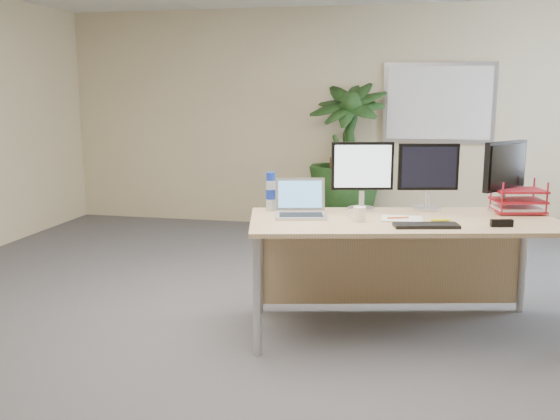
% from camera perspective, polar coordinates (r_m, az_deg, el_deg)
% --- Properties ---
extents(floor, '(8.00, 8.00, 0.00)m').
position_cam_1_polar(floor, '(4.21, -1.83, -12.78)').
color(floor, '#48494D').
rests_on(floor, ground).
extents(back_wall, '(7.00, 0.04, 2.70)m').
position_cam_1_polar(back_wall, '(7.81, 5.33, 8.28)').
color(back_wall, beige).
rests_on(back_wall, floor).
extents(whiteboard, '(1.30, 0.04, 0.95)m').
position_cam_1_polar(whiteboard, '(7.72, 14.33, 9.45)').
color(whiteboard, '#AFAFB4').
rests_on(whiteboard, back_wall).
extents(desk, '(2.27, 1.35, 0.82)m').
position_cam_1_polar(desk, '(4.54, 10.91, -2.68)').
color(desk, tan).
rests_on(desk, floor).
extents(floor_plant, '(1.00, 1.00, 1.50)m').
position_cam_1_polar(floor_plant, '(7.55, 6.06, 3.61)').
color(floor_plant, '#133614').
rests_on(floor_plant, floor).
extents(monitor_left, '(0.45, 0.21, 0.51)m').
position_cam_1_polar(monitor_left, '(4.63, 7.52, 3.52)').
color(monitor_left, silver).
rests_on(monitor_left, desk).
extents(monitor_right, '(0.44, 0.20, 0.49)m').
position_cam_1_polar(monitor_right, '(4.73, 13.40, 3.39)').
color(monitor_right, silver).
rests_on(monitor_right, desk).
extents(monitor_dark, '(0.33, 0.38, 0.52)m').
position_cam_1_polar(monitor_dark, '(4.83, 19.87, 3.33)').
color(monitor_dark, silver).
rests_on(monitor_dark, desk).
extents(laptop, '(0.42, 0.38, 0.26)m').
position_cam_1_polar(laptop, '(4.43, 1.89, 0.29)').
color(laptop, silver).
rests_on(laptop, desk).
extents(keyboard, '(0.44, 0.23, 0.02)m').
position_cam_1_polar(keyboard, '(4.16, 13.22, -1.38)').
color(keyboard, black).
rests_on(keyboard, desk).
extents(coffee_mug, '(0.13, 0.09, 0.10)m').
position_cam_1_polar(coffee_mug, '(4.26, 7.23, -0.38)').
color(coffee_mug, white).
rests_on(coffee_mug, desk).
extents(spiral_notebook, '(0.28, 0.21, 0.01)m').
position_cam_1_polar(spiral_notebook, '(4.36, 11.07, -0.81)').
color(spiral_notebook, silver).
rests_on(spiral_notebook, desk).
extents(orange_pen, '(0.14, 0.06, 0.01)m').
position_cam_1_polar(orange_pen, '(4.34, 10.74, -0.68)').
color(orange_pen, orange).
rests_on(orange_pen, spiral_notebook).
extents(yellow_highlighter, '(0.13, 0.05, 0.02)m').
position_cam_1_polar(yellow_highlighter, '(4.37, 14.45, -0.89)').
color(yellow_highlighter, '#FBFF1A').
rests_on(yellow_highlighter, desk).
extents(water_bottle, '(0.07, 0.07, 0.29)m').
position_cam_1_polar(water_bottle, '(4.59, -0.85, 1.63)').
color(water_bottle, silver).
rests_on(water_bottle, desk).
extents(letter_tray, '(0.40, 0.34, 0.16)m').
position_cam_1_polar(letter_tray, '(4.85, 20.92, 0.65)').
color(letter_tray, '#AF1523').
rests_on(letter_tray, desk).
extents(stapler, '(0.15, 0.07, 0.05)m').
position_cam_1_polar(stapler, '(4.31, 19.61, -1.14)').
color(stapler, black).
rests_on(stapler, desk).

